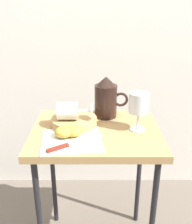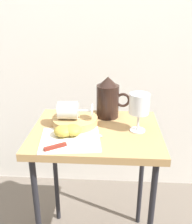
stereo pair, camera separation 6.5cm
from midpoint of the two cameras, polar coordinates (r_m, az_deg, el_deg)
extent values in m
cube|color=silver|center=(1.54, 2.67, 21.54)|extent=(2.40, 0.03, 2.26)
cube|color=#AD8451|center=(1.10, 1.69, -4.59)|extent=(0.54, 0.43, 0.03)
cylinder|color=black|center=(1.19, -10.85, -22.57)|extent=(0.02, 0.02, 0.64)
cylinder|color=black|center=(1.45, -7.56, -12.95)|extent=(0.02, 0.02, 0.64)
cylinder|color=black|center=(1.44, 11.20, -13.47)|extent=(0.02, 0.02, 0.64)
cube|color=silver|center=(1.02, -3.82, -6.03)|extent=(0.25, 0.24, 0.00)
cylinder|color=tan|center=(1.13, -2.98, -2.00)|extent=(0.20, 0.20, 0.03)
cylinder|color=black|center=(1.20, 4.12, 2.33)|extent=(0.10, 0.10, 0.15)
cylinder|color=#B23819|center=(1.21, 4.08, 0.99)|extent=(0.09, 0.09, 0.08)
cone|color=black|center=(1.17, 4.25, 6.74)|extent=(0.09, 0.09, 0.04)
torus|color=black|center=(1.20, 7.46, 2.59)|extent=(0.07, 0.01, 0.07)
cylinder|color=silver|center=(1.11, 10.74, -3.92)|extent=(0.06, 0.06, 0.00)
cylinder|color=silver|center=(1.09, 10.89, -2.05)|extent=(0.01, 0.01, 0.07)
cylinder|color=silver|center=(1.06, 11.20, 1.81)|extent=(0.08, 0.08, 0.08)
cylinder|color=#B23819|center=(1.07, 11.13, 0.90)|extent=(0.07, 0.07, 0.04)
cylinder|color=silver|center=(1.10, -4.46, 0.34)|extent=(0.08, 0.08, 0.08)
cylinder|color=silver|center=(1.09, -0.76, 0.28)|extent=(0.06, 0.01, 0.01)
cylinder|color=silver|center=(1.09, 0.92, 0.25)|extent=(0.01, 0.06, 0.06)
ellipsoid|color=#B29938|center=(1.03, -5.40, -4.18)|extent=(0.07, 0.07, 0.04)
ellipsoid|color=#B29938|center=(1.04, -3.36, -4.01)|extent=(0.07, 0.07, 0.04)
cube|color=silver|center=(1.00, -0.71, -6.19)|extent=(0.14, 0.10, 0.00)
cube|color=maroon|center=(0.96, -6.99, -7.57)|extent=(0.08, 0.06, 0.01)
camera|label=1|loc=(0.03, -88.25, 0.73)|focal=41.74mm
camera|label=2|loc=(0.03, 91.75, -0.73)|focal=41.74mm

